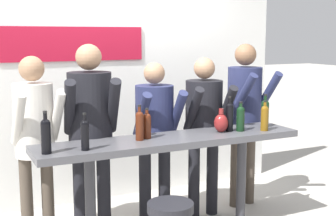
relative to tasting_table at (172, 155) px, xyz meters
name	(u,v)px	position (x,y,z in m)	size (l,w,h in m)	color
back_wall	(117,84)	(-0.01, 1.37, 0.50)	(4.02, 0.12, 2.58)	silver
tasting_table	(172,155)	(0.00, 0.00, 0.00)	(2.42, 0.50, 0.96)	#4C4C51
person_far_left	(35,129)	(-1.09, 0.47, 0.25)	(0.43, 0.54, 1.67)	#473D33
person_left	(90,120)	(-0.61, 0.40, 0.30)	(0.53, 0.63, 1.77)	black
person_center_left	(155,125)	(0.06, 0.49, 0.18)	(0.47, 0.54, 1.59)	black
person_center	(204,120)	(0.56, 0.40, 0.21)	(0.48, 0.57, 1.63)	black
person_center_right	(245,106)	(1.11, 0.47, 0.30)	(0.47, 0.58, 1.76)	#473D33
wine_bottle_0	(230,116)	(0.60, 0.00, 0.31)	(0.07, 0.07, 0.33)	black
wine_bottle_1	(46,134)	(-1.11, -0.10, 0.31)	(0.08, 0.08, 0.33)	black
wine_bottle_2	(147,124)	(-0.21, 0.05, 0.29)	(0.07, 0.07, 0.27)	#4C1E0F
wine_bottle_3	(241,117)	(0.70, -0.04, 0.29)	(0.08, 0.08, 0.28)	black
wine_bottle_4	(85,133)	(-0.81, -0.12, 0.30)	(0.06, 0.06, 0.29)	black
wine_bottle_5	(265,112)	(1.03, 0.03, 0.31)	(0.08, 0.08, 0.32)	black
wine_bottle_6	(265,117)	(0.91, -0.12, 0.29)	(0.07, 0.07, 0.29)	brown
wine_bottle_7	(140,124)	(-0.30, 0.02, 0.30)	(0.07, 0.07, 0.31)	#4C1E0F
decorative_vase	(221,123)	(0.51, 0.00, 0.25)	(0.13, 0.13, 0.22)	maroon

